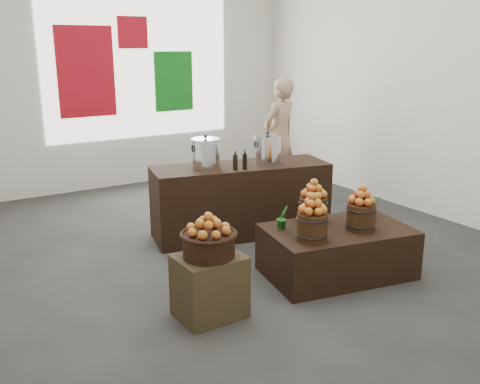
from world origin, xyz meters
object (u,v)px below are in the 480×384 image
display_table (337,251)px  stock_pot_left (206,154)px  shopper (279,137)px  stock_pot_center (267,150)px  crate (210,286)px  wicker_basket (209,245)px  counter (241,200)px

display_table → stock_pot_left: 1.96m
display_table → shopper: size_ratio=0.80×
stock_pot_center → crate: bearing=-137.3°
wicker_basket → counter: size_ratio=0.21×
wicker_basket → display_table: 1.60m
counter → shopper: 2.04m
display_table → stock_pot_left: bearing=121.3°
crate → display_table: crate is taller
wicker_basket → shopper: 4.11m
crate → stock_pot_left: (0.93, 1.74, 0.78)m
stock_pot_left → stock_pot_center: 0.79m
counter → stock_pot_center: 0.70m
crate → counter: 2.14m
display_table → shopper: (1.33, 2.85, 0.66)m
display_table → shopper: bearing=75.9°
stock_pot_left → stock_pot_center: (0.77, -0.17, 0.00)m
display_table → counter: 1.60m
stock_pot_left → stock_pot_center: size_ratio=1.00×
crate → wicker_basket: 0.38m
stock_pot_center → stock_pot_left: bearing=167.4°
display_table → counter: bearing=107.7°
crate → stock_pot_left: 2.12m
crate → stock_pot_left: bearing=62.0°
stock_pot_left → wicker_basket: bearing=-118.0°
counter → stock_pot_center: (0.34, -0.08, 0.61)m
crate → display_table: bearing=2.7°
counter → display_table: bearing=-70.7°
wicker_basket → stock_pot_center: (1.70, 1.57, 0.39)m
wicker_basket → stock_pot_center: 2.35m
crate → display_table: (1.55, 0.07, -0.03)m
crate → shopper: bearing=45.4°
wicker_basket → display_table: (1.55, 0.07, -0.41)m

